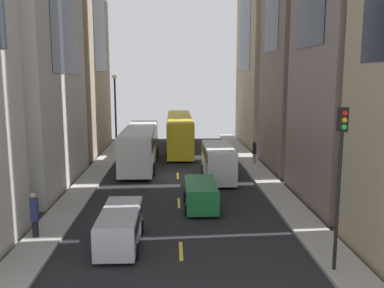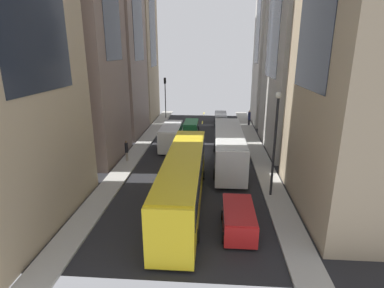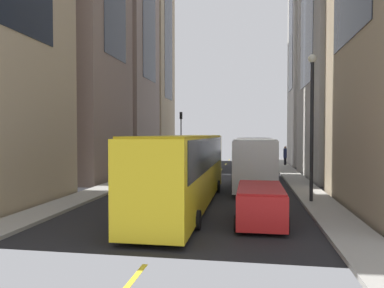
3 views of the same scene
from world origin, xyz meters
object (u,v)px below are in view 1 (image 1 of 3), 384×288
object	(u,v)px
car_silver_0	(120,224)
pedestrian_walking_far	(34,214)
streetcar_yellow	(180,130)
car_green_1	(201,193)
car_red_2	(147,137)
pedestrian_crossing_mid	(254,151)
delivery_van_white	(218,160)
city_bus_white	(140,143)
traffic_light_near_corner	(340,160)

from	to	relation	value
car_silver_0	pedestrian_walking_far	size ratio (longest dim) A/B	2.19
streetcar_yellow	car_green_1	bearing A→B (deg)	-87.21
car_red_2	pedestrian_crossing_mid	size ratio (longest dim) A/B	1.96
delivery_van_white	car_red_2	world-z (taller)	delivery_van_white
delivery_van_white	pedestrian_walking_far	distance (m)	14.87
city_bus_white	traffic_light_near_corner	xyz separation A→B (m)	(9.15, -20.06, 2.53)
delivery_van_white	streetcar_yellow	bearing A→B (deg)	101.74
pedestrian_walking_far	traffic_light_near_corner	world-z (taller)	traffic_light_near_corner
streetcar_yellow	car_red_2	xyz separation A→B (m)	(-3.64, 3.21, -1.21)
car_red_2	pedestrian_crossing_mid	distance (m)	15.05
delivery_van_white	car_green_1	distance (m)	6.94
delivery_van_white	pedestrian_crossing_mid	bearing A→B (deg)	53.19
streetcar_yellow	car_red_2	world-z (taller)	streetcar_yellow
streetcar_yellow	car_red_2	distance (m)	5.00
delivery_van_white	car_red_2	distance (m)	17.35
car_silver_0	car_green_1	distance (m)	6.59
pedestrian_crossing_mid	traffic_light_near_corner	xyz separation A→B (m)	(-0.71, -19.99, 3.29)
delivery_van_white	pedestrian_walking_far	bearing A→B (deg)	-131.51
delivery_van_white	pedestrian_crossing_mid	size ratio (longest dim) A/B	2.94
car_green_1	pedestrian_crossing_mid	size ratio (longest dim) A/B	2.06
city_bus_white	pedestrian_walking_far	size ratio (longest dim) A/B	5.48
delivery_van_white	car_silver_0	world-z (taller)	delivery_van_white
car_silver_0	car_red_2	world-z (taller)	car_silver_0
streetcar_yellow	car_silver_0	distance (m)	25.07
city_bus_white	delivery_van_white	bearing A→B (deg)	-38.92
delivery_van_white	traffic_light_near_corner	distance (m)	15.66
car_silver_0	traffic_light_near_corner	xyz separation A→B (m)	(8.73, -3.16, 3.56)
city_bus_white	delivery_van_white	distance (m)	7.96
city_bus_white	delivery_van_white	xyz separation A→B (m)	(6.18, -4.99, -0.49)
pedestrian_crossing_mid	city_bus_white	bearing A→B (deg)	178.08
car_red_2	pedestrian_crossing_mid	xyz separation A→B (m)	(10.01, -11.23, 0.33)
delivery_van_white	pedestrian_crossing_mid	distance (m)	6.15
city_bus_white	streetcar_yellow	size ratio (longest dim) A/B	0.81
car_silver_0	traffic_light_near_corner	size ratio (longest dim) A/B	0.73
pedestrian_walking_far	traffic_light_near_corner	bearing A→B (deg)	-22.75
city_bus_white	streetcar_yellow	bearing A→B (deg)	66.28
car_green_1	delivery_van_white	bearing A→B (deg)	75.50
streetcar_yellow	pedestrian_crossing_mid	distance (m)	10.28
city_bus_white	delivery_van_white	world-z (taller)	city_bus_white
city_bus_white	car_green_1	xyz separation A→B (m)	(4.45, -11.69, -1.10)
city_bus_white	car_green_1	distance (m)	12.55
streetcar_yellow	traffic_light_near_corner	size ratio (longest dim) A/B	2.26
delivery_van_white	car_green_1	size ratio (longest dim) A/B	1.43
pedestrian_walking_far	traffic_light_near_corner	distance (m)	13.81
delivery_van_white	car_silver_0	distance (m)	13.24
delivery_van_white	traffic_light_near_corner	bearing A→B (deg)	-78.84
city_bus_white	pedestrian_walking_far	distance (m)	16.55
pedestrian_walking_far	pedestrian_crossing_mid	bearing A→B (deg)	44.20
car_silver_0	car_red_2	distance (m)	28.06
delivery_van_white	pedestrian_crossing_mid	xyz separation A→B (m)	(3.68, 4.92, -0.27)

